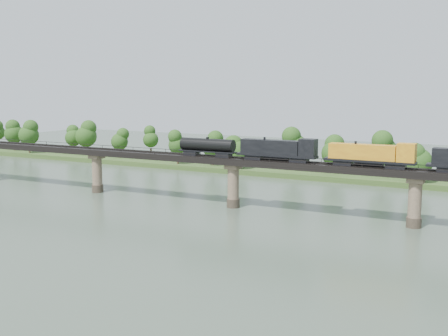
% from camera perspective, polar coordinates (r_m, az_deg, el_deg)
% --- Properties ---
extents(ground, '(400.00, 400.00, 0.00)m').
position_cam_1_polar(ground, '(104.51, -6.55, -7.09)').
color(ground, '#374638').
rests_on(ground, ground).
extents(far_bank, '(300.00, 24.00, 1.60)m').
position_cam_1_polar(far_bank, '(179.54, 8.87, -0.39)').
color(far_bank, '#2E481D').
rests_on(far_bank, ground).
extents(bridge, '(236.00, 30.00, 11.50)m').
position_cam_1_polar(bridge, '(128.60, 0.95, -1.63)').
color(bridge, '#473A2D').
rests_on(bridge, ground).
extents(bridge_superstructure, '(220.00, 4.90, 0.75)m').
position_cam_1_polar(bridge_superstructure, '(127.66, 0.95, 1.17)').
color(bridge_superstructure, black).
rests_on(bridge_superstructure, bridge).
extents(far_treeline, '(289.06, 17.54, 13.60)m').
position_cam_1_polar(far_treeline, '(177.16, 5.95, 2.16)').
color(far_treeline, '#382619').
rests_on(far_treeline, far_bank).
extents(freight_train, '(74.08, 2.89, 5.10)m').
position_cam_1_polar(freight_train, '(118.57, 11.46, 1.50)').
color(freight_train, black).
rests_on(freight_train, bridge).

